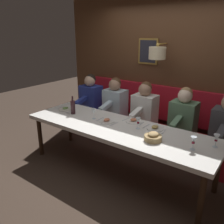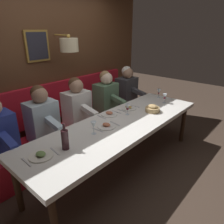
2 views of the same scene
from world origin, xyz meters
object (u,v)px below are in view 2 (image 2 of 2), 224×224
diner_nearest (127,87)px  wine_bottle (65,139)px  diner_near (106,94)px  wine_glass_1 (94,125)px  dining_table (121,126)px  diner_middle (77,104)px  wine_glass_2 (128,107)px  wine_glass_0 (159,92)px  bread_bowl (153,109)px  wine_glass_3 (165,97)px  diner_far (42,115)px

diner_nearest → wine_bottle: size_ratio=2.64×
diner_near → wine_glass_1: diner_near is taller
dining_table → diner_nearest: diner_nearest is taller
diner_middle → wine_glass_2: (-0.78, -0.32, 0.04)m
wine_glass_0 → wine_glass_1: (-0.12, 1.78, 0.00)m
dining_table → bread_bowl: (-0.12, -0.64, 0.11)m
dining_table → wine_glass_0: size_ratio=17.73×
wine_glass_2 → dining_table: bearing=110.1°
wine_bottle → wine_glass_1: bearing=-87.3°
bread_bowl → diner_nearest: bearing=-33.1°
wine_glass_3 → wine_glass_1: bearing=86.3°
dining_table → wine_bottle: size_ratio=9.69×
diner_nearest → diner_near: 0.63m
diner_middle → wine_glass_0: bearing=-118.1°
wine_glass_1 → wine_bottle: 0.44m
diner_far → bread_bowl: bearing=-127.6°
wine_glass_0 → wine_bottle: size_ratio=0.55×
diner_far → wine_glass_3: (-0.94, -1.78, 0.04)m
dining_table → wine_glass_2: (0.11, -0.29, 0.17)m
diner_far → wine_glass_1: 0.86m
diner_nearest → wine_glass_0: (-0.72, -0.03, 0.04)m
wine_glass_1 → wine_bottle: wine_bottle is taller
diner_middle → wine_glass_3: diner_middle is taller
dining_table → diner_far: bearing=36.9°
diner_far → wine_glass_2: diner_far is taller
diner_far → wine_glass_0: (-0.72, -1.98, 0.04)m
wine_glass_1 → wine_glass_2: 0.76m
dining_table → bread_bowl: bearing=-100.4°
diner_nearest → wine_bottle: bearing=111.4°
diner_middle → wine_glass_0: diner_middle is taller
diner_nearest → diner_far: size_ratio=1.00×
bread_bowl → wine_glass_2: bearing=57.3°
diner_near → wine_glass_3: size_ratio=4.82×
diner_middle → wine_bottle: diner_middle is taller
wine_glass_3 → wine_bottle: bearing=87.7°
diner_far → diner_middle: bearing=-90.0°
diner_middle → bread_bowl: 1.20m
diner_far → bread_bowl: diner_far is taller
wine_bottle → wine_glass_3: bearing=-92.3°
wine_glass_0 → wine_bottle: (-0.14, 2.22, 0.00)m
dining_table → diner_middle: 0.89m
diner_far → wine_bottle: 0.89m
dining_table → wine_glass_1: 0.50m
wine_bottle → bread_bowl: wine_bottle is taller
dining_table → wine_glass_1: size_ratio=17.73×
wine_glass_2 → wine_glass_3: same height
diner_near → wine_glass_1: bearing=126.7°
wine_glass_1 → wine_bottle: (-0.02, 0.44, -0.00)m
wine_glass_2 → wine_bottle: size_ratio=0.55×
diner_near → wine_glass_3: 1.05m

